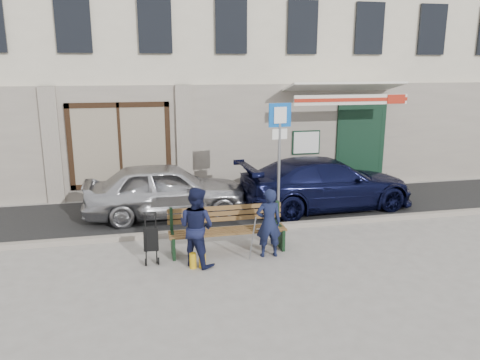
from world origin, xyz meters
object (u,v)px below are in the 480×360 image
object	(u,v)px
woman	(196,227)
stroller	(151,241)
car_silver	(166,190)
car_navy	(326,183)
bench	(226,230)
man	(269,223)
parking_sign	(279,144)

from	to	relation	value
woman	stroller	world-z (taller)	woman
car_silver	car_navy	xyz separation A→B (m)	(4.20, -0.21, -0.01)
bench	man	distance (m)	0.93
car_silver	parking_sign	distance (m)	3.14
car_silver	bench	distance (m)	2.82
bench	man	world-z (taller)	man
bench	car_navy	bearing A→B (deg)	37.16
car_navy	parking_sign	bearing A→B (deg)	119.40
parking_sign	woman	size ratio (longest dim) A/B	1.90
car_navy	bench	distance (m)	3.99
car_silver	woman	world-z (taller)	woman
bench	woman	size ratio (longest dim) A/B	1.56
bench	man	size ratio (longest dim) A/B	1.72
bench	stroller	world-z (taller)	bench
stroller	man	bearing A→B (deg)	-1.39
stroller	bench	bearing A→B (deg)	11.12
woman	car_navy	bearing A→B (deg)	-99.72
car_navy	parking_sign	distance (m)	2.38
car_navy	man	world-z (taller)	man
car_silver	bench	world-z (taller)	car_silver
woman	man	bearing A→B (deg)	-133.00
car_silver	man	bearing A→B (deg)	-149.81
car_silver	stroller	world-z (taller)	car_silver
car_navy	woman	bearing A→B (deg)	122.97
parking_sign	woman	bearing A→B (deg)	-146.87
parking_sign	bench	size ratio (longest dim) A/B	1.21
car_silver	car_navy	world-z (taller)	car_silver
stroller	parking_sign	bearing A→B (deg)	30.44
car_silver	bench	bearing A→B (deg)	-159.45
car_silver	car_navy	size ratio (longest dim) A/B	0.86
man	woman	size ratio (longest dim) A/B	0.91
bench	stroller	distance (m)	1.51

